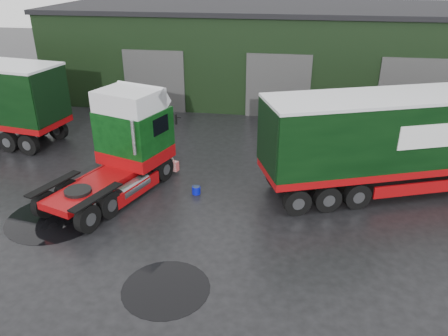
# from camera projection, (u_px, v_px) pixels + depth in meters

# --- Properties ---
(ground) EXTENTS (100.00, 100.00, 0.00)m
(ground) POSITION_uv_depth(u_px,v_px,m) (203.00, 236.00, 15.93)
(ground) COLOR black
(warehouse) EXTENTS (32.40, 12.40, 6.30)m
(warehouse) POSITION_uv_depth(u_px,v_px,m) (282.00, 50.00, 32.15)
(warehouse) COLOR black
(warehouse) RESTS_ON ground
(hero_tractor) EXTENTS (5.02, 7.45, 4.27)m
(hero_tractor) POSITION_uv_depth(u_px,v_px,m) (104.00, 150.00, 17.68)
(hero_tractor) COLOR #08340E
(hero_tractor) RESTS_ON ground
(lorry_right) EXTENTS (16.44, 8.39, 4.33)m
(lorry_right) POSITION_uv_depth(u_px,v_px,m) (412.00, 143.00, 18.35)
(lorry_right) COLOR silver
(lorry_right) RESTS_ON ground
(wash_bucket) EXTENTS (0.39, 0.39, 0.34)m
(wash_bucket) POSITION_uv_depth(u_px,v_px,m) (196.00, 190.00, 18.75)
(wash_bucket) COLOR #080EB0
(wash_bucket) RESTS_ON ground
(tree_back_a) EXTENTS (4.40, 4.40, 9.50)m
(tree_back_a) POSITION_uv_depth(u_px,v_px,m) (203.00, 12.00, 41.52)
(tree_back_a) COLOR black
(tree_back_a) RESTS_ON ground
(tree_back_b) EXTENTS (4.40, 4.40, 7.50)m
(tree_back_b) POSITION_uv_depth(u_px,v_px,m) (375.00, 26.00, 39.71)
(tree_back_b) COLOR black
(tree_back_b) RESTS_ON ground
(puddle_0) EXTENTS (2.73, 2.73, 0.01)m
(puddle_0) POSITION_uv_depth(u_px,v_px,m) (166.00, 289.00, 13.35)
(puddle_0) COLOR black
(puddle_0) RESTS_ON ground
(puddle_1) EXTENTS (1.84, 1.84, 0.01)m
(puddle_1) POSITION_uv_depth(u_px,v_px,m) (290.00, 181.00, 19.85)
(puddle_1) COLOR black
(puddle_1) RESTS_ON ground
(puddle_2) EXTENTS (3.70, 3.70, 0.01)m
(puddle_2) POSITION_uv_depth(u_px,v_px,m) (55.00, 218.00, 17.02)
(puddle_2) COLOR black
(puddle_2) RESTS_ON ground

